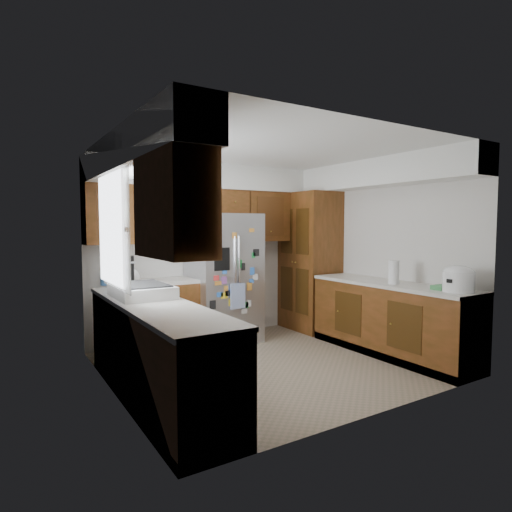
# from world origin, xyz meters

# --- Properties ---
(floor) EXTENTS (3.60, 3.60, 0.00)m
(floor) POSITION_xyz_m (0.00, 0.00, 0.00)
(floor) COLOR gray
(floor) RESTS_ON ground
(room_shell) EXTENTS (3.64, 3.24, 2.52)m
(room_shell) POSITION_xyz_m (-0.11, 0.36, 1.82)
(room_shell) COLOR silver
(room_shell) RESTS_ON ground
(left_counter_run) EXTENTS (1.36, 3.20, 0.92)m
(left_counter_run) POSITION_xyz_m (-1.36, 0.03, 0.43)
(left_counter_run) COLOR #472D0D
(left_counter_run) RESTS_ON ground
(right_counter_run) EXTENTS (0.63, 2.25, 0.92)m
(right_counter_run) POSITION_xyz_m (1.50, -0.47, 0.42)
(right_counter_run) COLOR #472D0D
(right_counter_run) RESTS_ON ground
(pantry) EXTENTS (0.60, 0.90, 2.15)m
(pantry) POSITION_xyz_m (1.50, 1.15, 1.07)
(pantry) COLOR #472D0D
(pantry) RESTS_ON ground
(fridge) EXTENTS (0.90, 0.79, 1.80)m
(fridge) POSITION_xyz_m (-0.00, 1.20, 0.90)
(fridge) COLOR gray
(fridge) RESTS_ON ground
(bridge_cabinet) EXTENTS (0.96, 0.34, 0.35)m
(bridge_cabinet) POSITION_xyz_m (0.00, 1.43, 1.98)
(bridge_cabinet) COLOR #472D0D
(bridge_cabinet) RESTS_ON fridge
(fridge_top_items) EXTENTS (0.52, 0.32, 0.27)m
(fridge_top_items) POSITION_xyz_m (-0.02, 1.43, 2.27)
(fridge_top_items) COLOR #1B399D
(fridge_top_items) RESTS_ON bridge_cabinet
(sink_assembly) EXTENTS (0.52, 0.70, 0.37)m
(sink_assembly) POSITION_xyz_m (-1.50, 0.10, 0.99)
(sink_assembly) COLOR white
(sink_assembly) RESTS_ON left_counter_run
(left_counter_clutter) EXTENTS (0.41, 0.87, 0.38)m
(left_counter_clutter) POSITION_xyz_m (-1.46, 0.86, 1.05)
(left_counter_clutter) COLOR black
(left_counter_clutter) RESTS_ON left_counter_run
(rice_cooker) EXTENTS (0.33, 0.32, 0.29)m
(rice_cooker) POSITION_xyz_m (1.50, -1.38, 1.07)
(rice_cooker) COLOR white
(rice_cooker) RESTS_ON right_counter_run
(paper_towel) EXTENTS (0.13, 0.13, 0.29)m
(paper_towel) POSITION_xyz_m (1.42, -0.58, 1.07)
(paper_towel) COLOR white
(paper_towel) RESTS_ON right_counter_run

